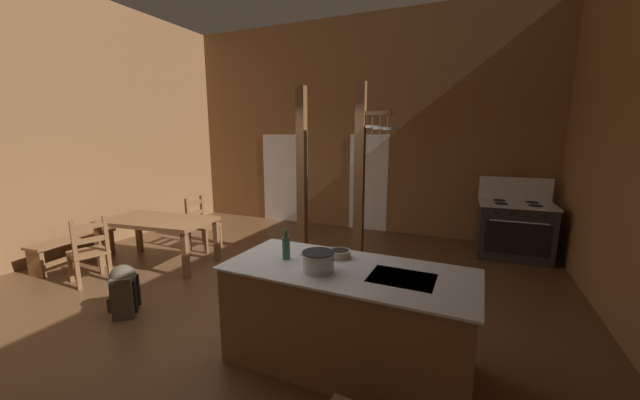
# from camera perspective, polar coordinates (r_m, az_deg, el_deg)

# --- Properties ---
(ground_plane) EXTENTS (8.52, 8.26, 0.10)m
(ground_plane) POSITION_cam_1_polar(r_m,az_deg,el_deg) (4.74, -9.96, -15.78)
(ground_plane) COLOR brown
(wall_back) EXTENTS (8.52, 0.14, 4.45)m
(wall_back) POSITION_cam_1_polar(r_m,az_deg,el_deg) (7.70, 5.44, 11.88)
(wall_back) COLOR brown
(wall_back) RESTS_ON ground_plane
(wall_left) EXTENTS (0.14, 8.26, 4.45)m
(wall_left) POSITION_cam_1_polar(r_m,az_deg,el_deg) (7.23, -38.12, 9.81)
(wall_left) COLOR brown
(wall_left) RESTS_ON ground_plane
(glazed_door_back_left) EXTENTS (1.00, 0.01, 2.05)m
(glazed_door_back_left) POSITION_cam_1_polar(r_m,az_deg,el_deg) (8.40, -6.24, 3.55)
(glazed_door_back_left) COLOR white
(glazed_door_back_left) RESTS_ON ground_plane
(glazed_panel_back_right) EXTENTS (0.84, 0.01, 2.05)m
(glazed_panel_back_right) POSITION_cam_1_polar(r_m,az_deg,el_deg) (7.59, 7.88, 2.76)
(glazed_panel_back_right) COLOR white
(glazed_panel_back_right) RESTS_ON ground_plane
(kitchen_island) EXTENTS (2.19, 1.02, 0.90)m
(kitchen_island) POSITION_cam_1_polar(r_m,az_deg,el_deg) (3.28, 4.36, -18.45)
(kitchen_island) COLOR brown
(kitchen_island) RESTS_ON ground_plane
(stove_range) EXTENTS (1.16, 0.85, 1.32)m
(stove_range) POSITION_cam_1_polar(r_m,az_deg,el_deg) (6.74, 29.11, -4.18)
(stove_range) COLOR #262626
(stove_range) RESTS_ON ground_plane
(support_post_with_pot_rack) EXTENTS (0.58, 0.24, 2.80)m
(support_post_with_pot_rack) POSITION_cam_1_polar(r_m,az_deg,el_deg) (5.29, 6.83, 4.68)
(support_post_with_pot_rack) COLOR brown
(support_post_with_pot_rack) RESTS_ON ground_plane
(support_post_center) EXTENTS (0.14, 0.14, 2.80)m
(support_post_center) POSITION_cam_1_polar(r_m,az_deg,el_deg) (5.72, -2.96, 4.12)
(support_post_center) COLOR brown
(support_post_center) RESTS_ON ground_plane
(dining_table) EXTENTS (1.79, 1.09, 0.74)m
(dining_table) POSITION_cam_1_polar(r_m,az_deg,el_deg) (6.10, -24.94, -3.61)
(dining_table) COLOR brown
(dining_table) RESTS_ON ground_plane
(ladderback_chair_near_window) EXTENTS (0.56, 0.56, 0.95)m
(ladderback_chair_near_window) POSITION_cam_1_polar(r_m,az_deg,el_deg) (5.83, -33.52, -7.06)
(ladderback_chair_near_window) COLOR brown
(ladderback_chair_near_window) RESTS_ON ground_plane
(ladderback_chair_by_post) EXTENTS (0.45, 0.45, 0.95)m
(ladderback_chair_by_post) POSITION_cam_1_polar(r_m,az_deg,el_deg) (6.66, -18.77, -3.82)
(ladderback_chair_by_post) COLOR brown
(ladderback_chair_by_post) RESTS_ON ground_plane
(bench_along_left_wall) EXTENTS (0.44, 1.28, 0.44)m
(bench_along_left_wall) POSITION_cam_1_polar(r_m,az_deg,el_deg) (6.89, -35.27, -6.07)
(bench_along_left_wall) COLOR brown
(bench_along_left_wall) RESTS_ON ground_plane
(backpack) EXTENTS (0.39, 0.39, 0.60)m
(backpack) POSITION_cam_1_polar(r_m,az_deg,el_deg) (4.69, -29.39, -12.49)
(backpack) COLOR #4C4233
(backpack) RESTS_ON ground_plane
(stockpot_on_counter) EXTENTS (0.35, 0.28, 0.17)m
(stockpot_on_counter) POSITION_cam_1_polar(r_m,az_deg,el_deg) (3.00, -0.29, -9.98)
(stockpot_on_counter) COLOR silver
(stockpot_on_counter) RESTS_ON kitchen_island
(mixing_bowl_on_counter) EXTENTS (0.20, 0.20, 0.07)m
(mixing_bowl_on_counter) POSITION_cam_1_polar(r_m,az_deg,el_deg) (3.34, 3.28, -8.73)
(mixing_bowl_on_counter) COLOR #B2A893
(mixing_bowl_on_counter) RESTS_ON kitchen_island
(bottle_tall_on_counter) EXTENTS (0.07, 0.07, 0.28)m
(bottle_tall_on_counter) POSITION_cam_1_polar(r_m,az_deg,el_deg) (3.28, -5.57, -7.73)
(bottle_tall_on_counter) COLOR #2D5638
(bottle_tall_on_counter) RESTS_ON kitchen_island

